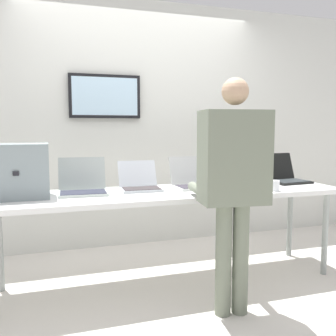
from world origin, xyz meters
TOP-DOWN VIEW (x-y plane):
  - ground at (0.00, 0.00)m, footprint 8.00×8.00m
  - back_wall at (-0.01, 1.13)m, footprint 8.00×0.11m
  - workbench at (0.00, 0.00)m, footprint 2.86×0.70m
  - equipment_box at (-1.16, 0.05)m, footprint 0.44×0.31m
  - laptop_station_0 at (-0.69, 0.11)m, footprint 0.38×0.36m
  - laptop_station_1 at (-0.23, 0.15)m, footprint 0.34×0.36m
  - laptop_station_2 at (0.23, 0.13)m, footprint 0.33×0.36m
  - laptop_station_3 at (0.71, 0.14)m, footprint 0.36×0.36m
  - laptop_station_4 at (1.18, 0.15)m, footprint 0.38×0.38m
  - person at (0.23, -0.62)m, footprint 0.48×0.62m
  - coffee_mug at (0.80, -0.25)m, footprint 0.08×0.08m
  - paper_sheet at (0.45, -0.17)m, footprint 0.26×0.33m

SIDE VIEW (x-z plane):
  - ground at x=0.00m, z-range -0.04..0.00m
  - workbench at x=0.00m, z-range 0.33..1.10m
  - paper_sheet at x=0.45m, z-range 0.77..0.77m
  - coffee_mug at x=0.80m, z-range 0.77..0.86m
  - laptop_station_1 at x=-0.23m, z-range 0.71..0.94m
  - laptop_station_3 at x=0.71m, z-range 0.71..0.94m
  - laptop_station_2 at x=0.23m, z-range 0.70..0.96m
  - laptop_station_4 at x=1.18m, z-range 0.70..0.96m
  - laptop_station_0 at x=-0.69m, z-range 0.69..0.97m
  - equipment_box at x=-1.16m, z-range 0.77..1.17m
  - person at x=0.23m, z-range 0.17..1.77m
  - back_wall at x=-0.01m, z-range 0.01..2.62m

